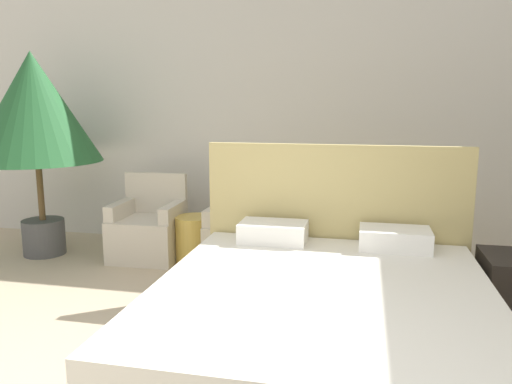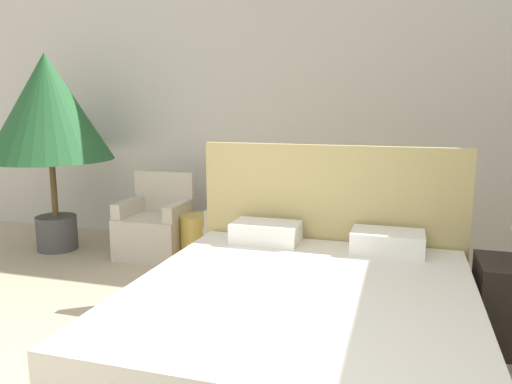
{
  "view_description": "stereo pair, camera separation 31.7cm",
  "coord_description": "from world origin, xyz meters",
  "px_view_note": "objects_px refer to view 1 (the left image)",
  "views": [
    {
      "loc": [
        0.92,
        -1.3,
        1.5
      ],
      "look_at": [
        0.06,
        2.67,
        0.77
      ],
      "focal_mm": 35.0,
      "sensor_mm": 36.0,
      "label": 1
    },
    {
      "loc": [
        1.23,
        -1.22,
        1.5
      ],
      "look_at": [
        0.06,
        2.67,
        0.77
      ],
      "focal_mm": 35.0,
      "sensor_mm": 36.0,
      "label": 2
    }
  ],
  "objects_px": {
    "armchair_near_window_right": "(244,238)",
    "side_table": "(195,239)",
    "bed": "(322,322)",
    "armchair_near_window_left": "(148,232)",
    "potted_palm": "(34,112)"
  },
  "relations": [
    {
      "from": "bed",
      "to": "armchair_near_window_right",
      "type": "height_order",
      "value": "bed"
    },
    {
      "from": "armchair_near_window_left",
      "to": "armchair_near_window_right",
      "type": "bearing_deg",
      "value": -1.39
    },
    {
      "from": "armchair_near_window_left",
      "to": "side_table",
      "type": "relative_size",
      "value": 1.82
    },
    {
      "from": "bed",
      "to": "side_table",
      "type": "xyz_separation_m",
      "value": [
        -1.34,
        1.69,
        -0.07
      ]
    },
    {
      "from": "potted_palm",
      "to": "armchair_near_window_right",
      "type": "bearing_deg",
      "value": 2.7
    },
    {
      "from": "armchair_near_window_left",
      "to": "side_table",
      "type": "bearing_deg",
      "value": -4.39
    },
    {
      "from": "potted_palm",
      "to": "side_table",
      "type": "relative_size",
      "value": 4.45
    },
    {
      "from": "bed",
      "to": "side_table",
      "type": "bearing_deg",
      "value": 128.55
    },
    {
      "from": "armchair_near_window_right",
      "to": "potted_palm",
      "type": "height_order",
      "value": "potted_palm"
    },
    {
      "from": "armchair_near_window_left",
      "to": "side_table",
      "type": "xyz_separation_m",
      "value": [
        0.48,
        -0.03,
        -0.04
      ]
    },
    {
      "from": "armchair_near_window_right",
      "to": "side_table",
      "type": "xyz_separation_m",
      "value": [
        -0.48,
        -0.03,
        -0.04
      ]
    },
    {
      "from": "side_table",
      "to": "bed",
      "type": "bearing_deg",
      "value": -51.45
    },
    {
      "from": "armchair_near_window_right",
      "to": "side_table",
      "type": "height_order",
      "value": "armchair_near_window_right"
    },
    {
      "from": "armchair_near_window_right",
      "to": "armchair_near_window_left",
      "type": "bearing_deg",
      "value": -178.38
    },
    {
      "from": "bed",
      "to": "armchair_near_window_left",
      "type": "bearing_deg",
      "value": 136.81
    }
  ]
}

